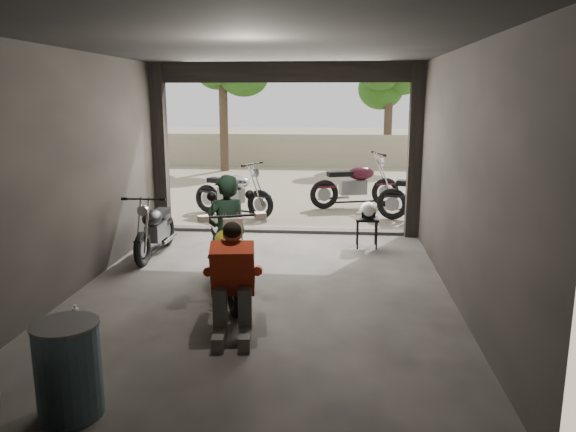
% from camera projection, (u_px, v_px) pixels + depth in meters
% --- Properties ---
extents(ground, '(80.00, 80.00, 0.00)m').
position_uv_depth(ground, '(262.00, 295.00, 7.48)').
color(ground, '#7A6D56').
rests_on(ground, ground).
extents(garage, '(7.00, 7.13, 3.20)m').
position_uv_depth(garage, '(266.00, 194.00, 7.75)').
color(garage, '#2D2B28').
rests_on(garage, ground).
extents(boundary_wall, '(18.00, 0.30, 1.20)m').
position_uv_depth(boundary_wall, '(311.00, 150.00, 20.99)').
color(boundary_wall, gray).
rests_on(boundary_wall, ground).
extents(tree_left, '(2.20, 2.20, 5.60)m').
position_uv_depth(tree_left, '(222.00, 54.00, 19.07)').
color(tree_left, '#382B1E').
rests_on(tree_left, ground).
extents(tree_right, '(2.20, 2.20, 5.00)m').
position_uv_depth(tree_right, '(390.00, 68.00, 20.13)').
color(tree_right, '#382B1E').
rests_on(tree_right, ground).
extents(main_bike, '(1.35, 2.02, 1.25)m').
position_uv_depth(main_bike, '(226.00, 251.00, 7.31)').
color(main_bike, beige).
rests_on(main_bike, ground).
extents(left_bike, '(0.66, 1.58, 1.06)m').
position_uv_depth(left_bike, '(155.00, 225.00, 9.22)').
color(left_bike, black).
rests_on(left_bike, ground).
extents(outside_bike_a, '(1.93, 1.41, 1.21)m').
position_uv_depth(outside_bike_a, '(233.00, 189.00, 12.31)').
color(outside_bike_a, black).
rests_on(outside_bike_a, ground).
extents(outside_bike_b, '(2.07, 1.33, 1.30)m').
position_uv_depth(outside_bike_b, '(355.00, 181.00, 13.20)').
color(outside_bike_b, '#3A0E19').
rests_on(outside_bike_b, ground).
extents(outside_bike_c, '(2.04, 1.32, 1.28)m').
position_uv_depth(outside_bike_c, '(429.00, 192.00, 11.63)').
color(outside_bike_c, black).
rests_on(outside_bike_c, ground).
extents(rider, '(0.70, 0.65, 1.61)m').
position_uv_depth(rider, '(226.00, 235.00, 7.42)').
color(rider, black).
rests_on(rider, ground).
extents(mechanic, '(0.72, 0.92, 1.23)m').
position_uv_depth(mechanic, '(232.00, 285.00, 6.03)').
color(mechanic, '#AC3117').
rests_on(mechanic, ground).
extents(stool, '(0.39, 0.39, 0.54)m').
position_uv_depth(stool, '(367.00, 222.00, 9.72)').
color(stool, black).
rests_on(stool, ground).
extents(helmet, '(0.30, 0.32, 0.28)m').
position_uv_depth(helmet, '(368.00, 210.00, 9.66)').
color(helmet, silver).
rests_on(helmet, stool).
extents(oil_drum, '(0.67, 0.67, 0.82)m').
position_uv_depth(oil_drum, '(69.00, 371.00, 4.58)').
color(oil_drum, '#38525E').
rests_on(oil_drum, ground).
extents(sign_post, '(0.81, 0.08, 2.43)m').
position_uv_depth(sign_post, '(488.00, 152.00, 9.71)').
color(sign_post, black).
rests_on(sign_post, ground).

